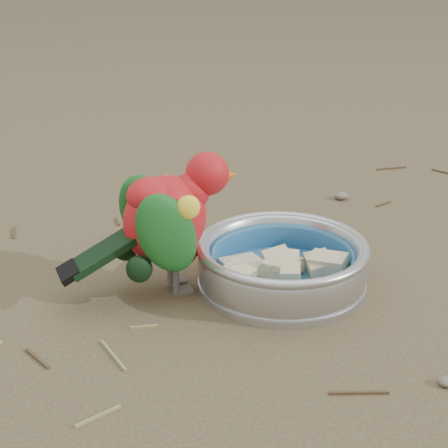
{
  "coord_description": "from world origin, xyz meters",
  "views": [
    {
      "loc": [
        -0.21,
        -0.79,
        0.41
      ],
      "look_at": [
        -0.1,
        -0.01,
        0.08
      ],
      "focal_mm": 55.0,
      "sensor_mm": 36.0,
      "label": 1
    }
  ],
  "objects": [
    {
      "name": "ground",
      "position": [
        0.0,
        0.0,
        0.0
      ],
      "size": [
        60.0,
        60.0,
        0.0
      ],
      "primitive_type": "plane",
      "color": "brown"
    },
    {
      "name": "lory_parrot",
      "position": [
        -0.17,
        -0.03,
        0.08
      ],
      "size": [
        0.23,
        0.15,
        0.17
      ],
      "primitive_type": null,
      "rotation": [
        0.0,
        0.0,
        -1.31
      ],
      "color": "red",
      "rests_on": "ground"
    },
    {
      "name": "food_bowl",
      "position": [
        -0.03,
        -0.04,
        0.01
      ],
      "size": [
        0.21,
        0.21,
        0.02
      ],
      "primitive_type": "cylinder",
      "color": "#B2B2BA",
      "rests_on": "ground"
    },
    {
      "name": "ground_debris",
      "position": [
        0.04,
        0.09,
        0.0
      ],
      "size": [
        0.9,
        0.8,
        0.01
      ],
      "primitive_type": null,
      "color": "olive",
      "rests_on": "ground"
    },
    {
      "name": "fruit_wedges",
      "position": [
        -0.03,
        -0.04,
        0.03
      ],
      "size": [
        0.13,
        0.13,
        0.03
      ],
      "primitive_type": null,
      "color": "beige",
      "rests_on": "food_bowl"
    },
    {
      "name": "bowl_wall",
      "position": [
        -0.03,
        -0.04,
        0.04
      ],
      "size": [
        0.21,
        0.21,
        0.04
      ],
      "primitive_type": null,
      "color": "#B2B2BA",
      "rests_on": "food_bowl"
    }
  ]
}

